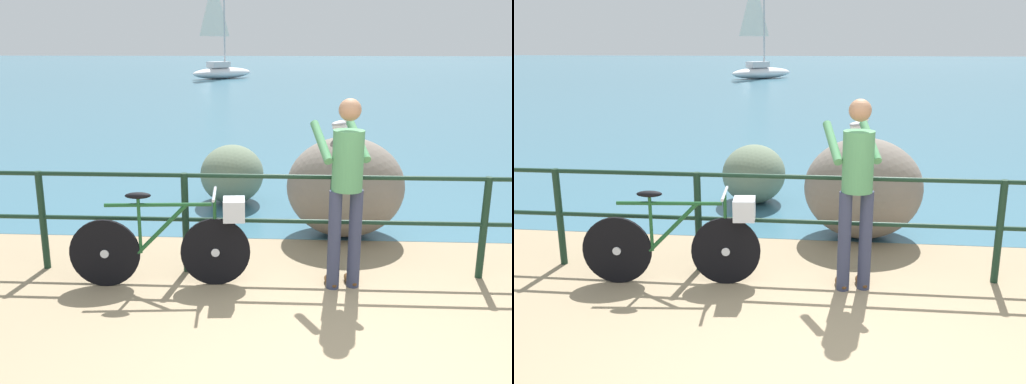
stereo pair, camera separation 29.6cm
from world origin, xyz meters
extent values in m
cube|color=#937F60|center=(0.00, 20.00, -0.05)|extent=(120.00, 120.00, 0.10)
cube|color=#38667A|center=(0.00, 47.83, 0.00)|extent=(120.00, 90.00, 0.01)
cylinder|color=black|center=(-2.91, 1.83, 0.51)|extent=(0.07, 0.07, 1.02)
cylinder|color=black|center=(-1.45, 1.83, 0.51)|extent=(0.07, 0.07, 1.02)
cylinder|color=black|center=(0.00, 1.83, 0.51)|extent=(0.07, 0.07, 1.02)
cylinder|color=black|center=(1.45, 1.83, 0.51)|extent=(0.07, 0.07, 1.02)
cylinder|color=black|center=(0.00, 1.83, 1.00)|extent=(8.72, 0.04, 0.04)
cylinder|color=black|center=(0.00, 1.83, 0.55)|extent=(8.72, 0.04, 0.04)
cylinder|color=black|center=(-2.16, 1.43, 0.33)|extent=(0.66, 0.09, 0.66)
cylinder|color=#B7BCC6|center=(-2.16, 1.43, 0.33)|extent=(0.08, 0.06, 0.08)
cylinder|color=black|center=(-1.12, 1.52, 0.33)|extent=(0.66, 0.09, 0.66)
cylinder|color=#B7BCC6|center=(-1.12, 1.52, 0.33)|extent=(0.08, 0.06, 0.08)
cylinder|color=#194C23|center=(-1.64, 1.48, 0.80)|extent=(0.99, 0.12, 0.04)
cylinder|color=#194C23|center=(-1.61, 1.48, 0.57)|extent=(0.50, 0.08, 0.50)
cylinder|color=#194C23|center=(-1.82, 1.46, 0.59)|extent=(0.03, 0.03, 0.53)
ellipsoid|color=black|center=(-1.82, 1.46, 0.89)|extent=(0.25, 0.12, 0.06)
cylinder|color=#194C23|center=(-1.12, 1.52, 0.62)|extent=(0.03, 0.03, 0.57)
cylinder|color=#B7BCC6|center=(-1.12, 1.52, 0.90)|extent=(0.07, 0.48, 0.03)
cube|color=#B7BCC6|center=(-0.94, 1.54, 0.75)|extent=(0.22, 0.26, 0.20)
cylinder|color=#333851|center=(-0.01, 1.51, 0.47)|extent=(0.12, 0.12, 0.95)
ellipsoid|color=#513319|center=(-0.02, 1.56, 0.04)|extent=(0.16, 0.28, 0.08)
cylinder|color=#333851|center=(0.19, 1.55, 0.47)|extent=(0.12, 0.12, 0.95)
ellipsoid|color=#513319|center=(0.17, 1.61, 0.04)|extent=(0.16, 0.28, 0.08)
cylinder|color=#4C8C59|center=(0.09, 1.53, 1.23)|extent=(0.28, 0.28, 0.55)
sphere|color=#9E7051|center=(0.09, 1.53, 1.68)|extent=(0.20, 0.20, 0.20)
cylinder|color=#4C8C59|center=(-0.14, 1.72, 1.36)|extent=(0.20, 0.52, 0.34)
cylinder|color=#4C8C59|center=(0.21, 1.80, 1.36)|extent=(0.20, 0.52, 0.34)
ellipsoid|color=slate|center=(0.24, 3.04, 0.59)|extent=(1.38, 1.17, 1.19)
ellipsoid|color=slate|center=(-1.24, 4.37, 0.42)|extent=(0.90, 1.05, 0.84)
cylinder|color=gold|center=(0.14, 3.09, 1.22)|extent=(0.01, 0.01, 0.06)
cylinder|color=gold|center=(0.17, 3.06, 1.22)|extent=(0.01, 0.01, 0.06)
ellipsoid|color=white|center=(0.15, 3.08, 1.31)|extent=(0.26, 0.27, 0.13)
ellipsoid|color=#9E9EA3|center=(0.14, 3.06, 1.34)|extent=(0.25, 0.26, 0.06)
sphere|color=white|center=(0.23, 3.17, 1.38)|extent=(0.08, 0.08, 0.08)
cone|color=gold|center=(0.27, 3.20, 1.38)|extent=(0.05, 0.05, 0.02)
ellipsoid|color=white|center=(-4.58, 32.46, 0.36)|extent=(4.12, 3.94, 0.70)
cube|color=silver|center=(-4.80, 32.25, 0.89)|extent=(1.50, 1.47, 0.36)
cylinder|color=#B2B2B7|center=(-4.44, 32.59, 2.81)|extent=(0.10, 0.10, 4.20)
pyramid|color=white|center=(-4.99, 32.08, 4.38)|extent=(1.22, 1.13, 3.57)
camera|label=1|loc=(-0.46, -3.41, 2.25)|focal=39.23mm
camera|label=2|loc=(-0.17, -3.38, 2.25)|focal=39.23mm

